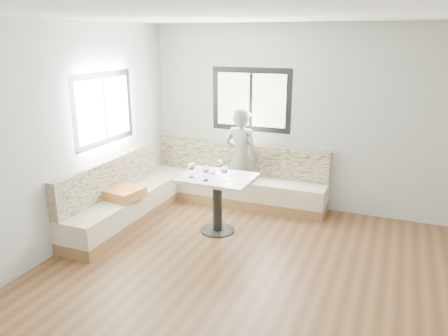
{
  "coord_description": "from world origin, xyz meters",
  "views": [
    {
      "loc": [
        1.29,
        -4.0,
        2.6
      ],
      "look_at": [
        -0.84,
        1.23,
        0.89
      ],
      "focal_mm": 35.0,
      "sensor_mm": 36.0,
      "label": 1
    }
  ],
  "objects": [
    {
      "name": "room",
      "position": [
        -0.08,
        0.08,
        1.41
      ],
      "size": [
        5.01,
        5.01,
        2.81
      ],
      "color": "brown",
      "rests_on": "ground"
    },
    {
      "name": "banquette",
      "position": [
        -1.59,
        1.62,
        0.33
      ],
      "size": [
        2.9,
        2.8,
        0.95
      ],
      "color": "#9A7046",
      "rests_on": "ground"
    },
    {
      "name": "table",
      "position": [
        -0.9,
        1.13,
        0.6
      ],
      "size": [
        0.98,
        0.77,
        0.8
      ],
      "rotation": [
        0.0,
        0.0,
        -0.02
      ],
      "color": "black",
      "rests_on": "ground"
    },
    {
      "name": "person",
      "position": [
        -0.92,
        2.14,
        0.79
      ],
      "size": [
        0.64,
        0.48,
        1.58
      ],
      "primitive_type": "imported",
      "rotation": [
        0.0,
        0.0,
        2.95
      ],
      "color": "slate",
      "rests_on": "ground"
    },
    {
      "name": "olive_ramekin",
      "position": [
        -1.01,
        1.22,
        0.82
      ],
      "size": [
        0.09,
        0.09,
        0.04
      ],
      "color": "white",
      "rests_on": "table"
    },
    {
      "name": "wine_glass_a",
      "position": [
        -1.2,
        0.96,
        0.95
      ],
      "size": [
        0.1,
        0.1,
        0.22
      ],
      "color": "white",
      "rests_on": "table"
    },
    {
      "name": "wine_glass_b",
      "position": [
        -0.97,
        0.91,
        0.95
      ],
      "size": [
        0.1,
        0.1,
        0.22
      ],
      "color": "white",
      "rests_on": "table"
    },
    {
      "name": "wine_glass_c",
      "position": [
        -0.74,
        0.99,
        0.95
      ],
      "size": [
        0.1,
        0.1,
        0.22
      ],
      "color": "white",
      "rests_on": "table"
    },
    {
      "name": "wine_glass_d",
      "position": [
        -0.91,
        1.23,
        0.95
      ],
      "size": [
        0.1,
        0.1,
        0.22
      ],
      "color": "white",
      "rests_on": "table"
    }
  ]
}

